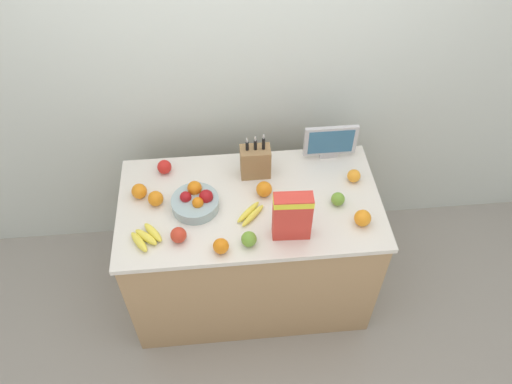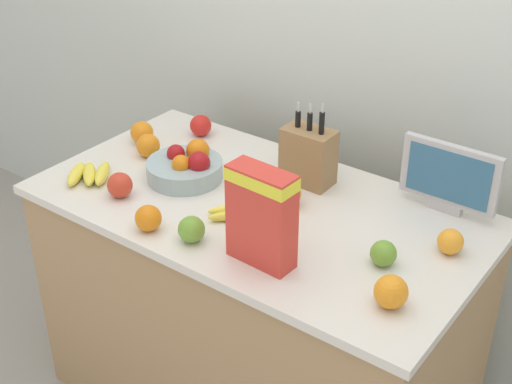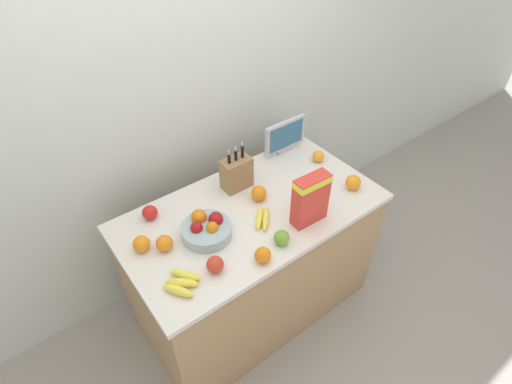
% 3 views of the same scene
% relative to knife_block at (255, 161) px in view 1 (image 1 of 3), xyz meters
% --- Properties ---
extents(ground_plane, '(14.00, 14.00, 0.00)m').
position_rel_knife_block_xyz_m(ground_plane, '(-0.05, -0.21, -0.97)').
color(ground_plane, gray).
extents(wall_back, '(9.00, 0.06, 2.60)m').
position_rel_knife_block_xyz_m(wall_back, '(-0.05, 0.39, 0.33)').
color(wall_back, silver).
rests_on(wall_back, ground_plane).
extents(counter, '(1.43, 0.78, 0.87)m').
position_rel_knife_block_xyz_m(counter, '(-0.05, -0.21, -0.53)').
color(counter, tan).
rests_on(counter, ground_plane).
extents(knife_block, '(0.17, 0.10, 0.29)m').
position_rel_knife_block_xyz_m(knife_block, '(0.00, 0.00, 0.00)').
color(knife_block, '#937047').
rests_on(knife_block, counter).
extents(small_monitor, '(0.31, 0.03, 0.23)m').
position_rel_knife_block_xyz_m(small_monitor, '(0.44, 0.10, 0.02)').
color(small_monitor, '#B7B7BC').
rests_on(small_monitor, counter).
extents(cereal_box, '(0.20, 0.09, 0.29)m').
position_rel_knife_block_xyz_m(cereal_box, '(0.14, -0.45, 0.06)').
color(cereal_box, red).
rests_on(cereal_box, counter).
extents(fruit_bowl, '(0.25, 0.25, 0.12)m').
position_rel_knife_block_xyz_m(fruit_bowl, '(-0.34, -0.22, -0.05)').
color(fruit_bowl, '#99B2B7').
rests_on(fruit_bowl, counter).
extents(banana_bunch_left, '(0.17, 0.18, 0.03)m').
position_rel_knife_block_xyz_m(banana_bunch_left, '(-0.05, -0.31, -0.08)').
color(banana_bunch_left, yellow).
rests_on(banana_bunch_left, counter).
extents(banana_bunch_right, '(0.19, 0.20, 0.04)m').
position_rel_knife_block_xyz_m(banana_bunch_right, '(-0.60, -0.42, -0.08)').
color(banana_bunch_right, yellow).
rests_on(banana_bunch_right, counter).
extents(apple_rear, '(0.08, 0.08, 0.08)m').
position_rel_knife_block_xyz_m(apple_rear, '(-0.43, -0.44, -0.06)').
color(apple_rear, red).
rests_on(apple_rear, counter).
extents(apple_leftmost, '(0.07, 0.07, 0.07)m').
position_rel_knife_block_xyz_m(apple_leftmost, '(0.42, -0.27, -0.06)').
color(apple_leftmost, '#6B9E33').
rests_on(apple_leftmost, counter).
extents(apple_by_knife_block, '(0.08, 0.08, 0.08)m').
position_rel_knife_block_xyz_m(apple_by_knife_block, '(-0.52, 0.06, -0.06)').
color(apple_by_knife_block, red).
rests_on(apple_by_knife_block, counter).
extents(apple_middle, '(0.08, 0.08, 0.08)m').
position_rel_knife_block_xyz_m(apple_middle, '(-0.08, -0.49, -0.06)').
color(apple_middle, '#6B9E33').
rests_on(apple_middle, counter).
extents(orange_mid_right, '(0.09, 0.09, 0.09)m').
position_rel_knife_block_xyz_m(orange_mid_right, '(0.52, -0.42, -0.05)').
color(orange_mid_right, orange).
rests_on(orange_mid_right, counter).
extents(orange_front_right, '(0.08, 0.08, 0.08)m').
position_rel_knife_block_xyz_m(orange_front_right, '(-0.22, -0.52, -0.06)').
color(orange_front_right, orange).
rests_on(orange_front_right, counter).
extents(orange_mid_left, '(0.08, 0.08, 0.08)m').
position_rel_knife_block_xyz_m(orange_mid_left, '(-0.65, -0.12, -0.06)').
color(orange_mid_left, orange).
rests_on(orange_mid_left, counter).
extents(orange_front_left, '(0.08, 0.08, 0.08)m').
position_rel_knife_block_xyz_m(orange_front_left, '(-0.55, -0.18, -0.06)').
color(orange_front_left, orange).
rests_on(orange_front_left, counter).
extents(orange_near_bowl, '(0.09, 0.09, 0.09)m').
position_rel_knife_block_xyz_m(orange_near_bowl, '(0.03, -0.17, -0.05)').
color(orange_near_bowl, orange).
rests_on(orange_near_bowl, counter).
extents(orange_front_center, '(0.07, 0.07, 0.07)m').
position_rel_knife_block_xyz_m(orange_front_center, '(0.55, -0.11, -0.06)').
color(orange_front_center, orange).
rests_on(orange_front_center, counter).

